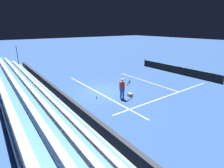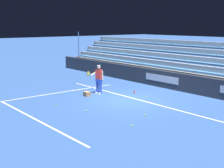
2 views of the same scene
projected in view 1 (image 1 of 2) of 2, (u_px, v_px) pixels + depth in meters
name	position (u px, v px, depth m)	size (l,w,h in m)	color
ground_plane	(104.00, 92.00, 15.93)	(160.00, 160.00, 0.00)	#2D5193
court_baseline_white	(99.00, 93.00, 15.65)	(12.00, 0.10, 0.01)	white
court_sideline_white	(169.00, 96.00, 15.02)	(0.10, 12.00, 0.01)	white
court_service_line_white	(146.00, 81.00, 19.02)	(8.22, 0.10, 0.01)	white
back_wall_sponsor_board	(59.00, 96.00, 13.45)	(26.63, 0.25, 1.10)	#2D333D
bleacher_stand	(27.00, 100.00, 12.13)	(25.30, 3.20, 3.40)	#9EA3A8
tennis_player	(122.00, 89.00, 14.03)	(0.58, 1.07, 1.71)	blue
ball_box_cardboard	(130.00, 95.00, 14.83)	(0.40, 0.30, 0.26)	#A87F51
tennis_ball_midcourt	(126.00, 84.00, 17.90)	(0.07, 0.07, 0.07)	#CCE533
tennis_ball_toward_net	(108.00, 78.00, 20.08)	(0.07, 0.07, 0.07)	#CCE533
tennis_ball_near_player	(136.00, 104.00, 13.35)	(0.07, 0.07, 0.07)	#CCE533
tennis_ball_by_box	(144.00, 88.00, 16.75)	(0.07, 0.07, 0.07)	#CCE533
tennis_ball_far_right	(101.00, 82.00, 18.70)	(0.07, 0.07, 0.07)	#CCE533
tennis_ball_far_left	(139.00, 103.00, 13.40)	(0.07, 0.07, 0.07)	#CCE533
tennis_ball_stray_back	(91.00, 94.00, 15.36)	(0.07, 0.07, 0.07)	#CCE533
tennis_ball_on_baseline	(113.00, 108.00, 12.68)	(0.07, 0.07, 0.07)	#CCE533
water_bottle	(96.00, 97.00, 14.36)	(0.07, 0.07, 0.22)	#EA4C33
tennis_net	(177.00, 70.00, 21.98)	(11.09, 0.09, 1.07)	#33383D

